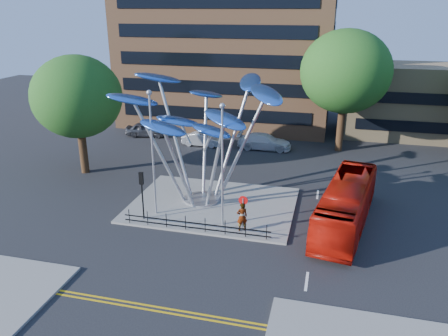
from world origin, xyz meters
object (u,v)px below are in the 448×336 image
(red_bus, at_px, (346,204))
(parked_car_mid, at_px, (202,139))
(street_lamp_right, at_px, (222,155))
(tree_left, at_px, (77,97))
(no_entry_sign_island, at_px, (243,207))
(parked_car_right, at_px, (264,142))
(parked_car_left, at_px, (146,130))
(pedestrian, at_px, (242,217))
(leaf_sculpture, at_px, (200,113))
(tree_right, at_px, (346,72))
(street_lamp_left, at_px, (152,143))
(traffic_light_island, at_px, (142,186))

(red_bus, height_order, parked_car_mid, red_bus)
(street_lamp_right, distance_m, parked_car_mid, 18.92)
(tree_left, relative_size, no_entry_sign_island, 4.21)
(street_lamp_right, relative_size, parked_car_right, 1.49)
(parked_car_left, bearing_deg, pedestrian, -150.92)
(tree_left, relative_size, leaf_sculpture, 0.81)
(tree_right, xyz_separation_m, street_lamp_left, (-12.50, -18.50, -2.68))
(street_lamp_right, bearing_deg, tree_left, 154.23)
(tree_right, height_order, parked_car_left, tree_right)
(parked_car_right, bearing_deg, no_entry_sign_island, -175.74)
(red_bus, bearing_deg, leaf_sculpture, -177.89)
(red_bus, bearing_deg, parked_car_mid, 144.32)
(parked_car_left, bearing_deg, tree_left, 168.05)
(tree_right, xyz_separation_m, leaf_sculpture, (-10.07, -15.32, -1.16))
(no_entry_sign_island, bearing_deg, traffic_light_island, -179.87)
(parked_car_right, bearing_deg, tree_left, 125.86)
(tree_left, bearing_deg, parked_car_mid, 52.26)
(traffic_light_island, relative_size, parked_car_right, 0.62)
(tree_right, bearing_deg, no_entry_sign_island, -107.12)
(pedestrian, distance_m, parked_car_mid, 19.44)
(pedestrian, bearing_deg, no_entry_sign_island, 171.18)
(leaf_sculpture, height_order, traffic_light_island, leaf_sculpture)
(tree_left, distance_m, no_entry_sign_island, 18.35)
(street_lamp_left, height_order, pedestrian, street_lamp_left)
(parked_car_right, bearing_deg, pedestrian, -175.90)
(street_lamp_left, xyz_separation_m, parked_car_mid, (-1.63, 16.67, -4.65))
(tree_left, height_order, parked_car_right, tree_left)
(leaf_sculpture, distance_m, street_lamp_left, 4.28)
(parked_car_left, xyz_separation_m, parked_car_right, (13.86, -1.41, 0.02))
(tree_left, bearing_deg, pedestrian, -25.18)
(tree_right, xyz_separation_m, parked_car_right, (-7.51, -1.33, -7.23))
(traffic_light_island, xyz_separation_m, no_entry_sign_island, (7.00, 0.02, -0.80))
(parked_car_mid, bearing_deg, parked_car_right, -84.70)
(red_bus, relative_size, pedestrian, 5.66)
(tree_left, xyz_separation_m, parked_car_right, (14.49, 10.67, -5.99))
(tree_right, height_order, street_lamp_right, tree_right)
(parked_car_left, bearing_deg, parked_car_right, -104.77)
(leaf_sculpture, relative_size, street_lamp_right, 1.53)
(parked_car_left, height_order, parked_car_mid, parked_car_left)
(street_lamp_left, height_order, red_bus, street_lamp_left)
(traffic_light_island, bearing_deg, parked_car_mid, 93.65)
(parked_car_mid, bearing_deg, leaf_sculpture, -162.25)
(street_lamp_right, height_order, red_bus, street_lamp_right)
(parked_car_mid, distance_m, parked_car_right, 6.63)
(tree_right, bearing_deg, parked_car_right, -169.95)
(traffic_light_island, xyz_separation_m, pedestrian, (6.95, 0.00, -1.48))
(tree_left, xyz_separation_m, parked_car_mid, (7.87, 10.17, -6.09))
(traffic_light_island, distance_m, pedestrian, 7.11)
(no_entry_sign_island, distance_m, parked_car_left, 24.90)
(street_lamp_left, height_order, parked_car_mid, street_lamp_left)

